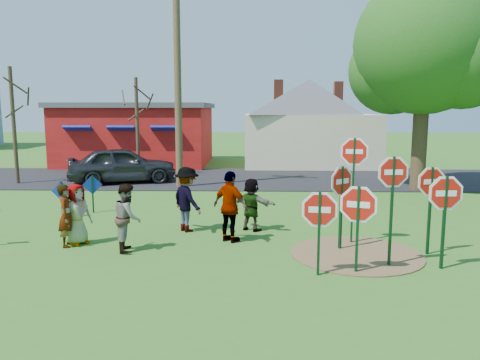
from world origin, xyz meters
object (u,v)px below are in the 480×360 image
Objects in this scene: stop_sign_d at (431,189)px; suv at (123,165)px; stop_sign_b at (354,163)px; leafy_tree at (428,52)px; person_a at (77,214)px; stop_sign_a at (319,216)px; person_b at (66,216)px; stop_sign_c at (393,185)px; utility_pole at (178,69)px.

suv is at bearing 121.98° from stop_sign_d.
stop_sign_b is 0.32× the size of leafy_tree.
leafy_tree is at bearing -19.31° from person_a.
stop_sign_b is 0.58× the size of suv.
suv is at bearing 44.39° from person_a.
suv is at bearing 146.37° from stop_sign_b.
stop_sign_a is 1.20× the size of person_b.
stop_sign_c is at bearing -66.03° from person_a.
person_a is 0.18× the size of leafy_tree.
person_b is 10.39m from utility_pole.
stop_sign_d is 1.42× the size of person_a.
utility_pole is 1.09× the size of leafy_tree.
person_b is (-9.09, 0.41, -0.82)m from stop_sign_d.
stop_sign_a is 6.53m from person_b.
stop_sign_b is at bearing 69.78° from stop_sign_a.
person_a is at bearing -144.56° from leafy_tree.
stop_sign_c is 1.64× the size of person_a.
stop_sign_a is at bearing -166.68° from suv.
suv reaches higher than person_a.
stop_sign_c is at bearing -112.80° from leafy_tree.
stop_sign_b is at bearing 139.45° from stop_sign_d.
leafy_tree reaches higher than stop_sign_b.
utility_pole is at bearing 176.87° from leafy_tree.
stop_sign_a is 1.89m from stop_sign_c.
utility_pole is (2.91, -1.12, 4.38)m from suv.
utility_pole is at bearing 27.25° from person_a.
person_a is 0.32× the size of suv.
suv is 5.38m from utility_pole.
stop_sign_d is at bearing -101.21° from person_b.
leafy_tree is at bearing -115.62° from suv.
stop_sign_b is at bearing 98.38° from stop_sign_c.
stop_sign_a is 0.20× the size of utility_pole.
person_a is 10.18m from utility_pole.
person_a is at bearing 166.28° from stop_sign_a.
stop_sign_c is 12.85m from utility_pole.
utility_pole is (-4.73, 11.23, 3.97)m from stop_sign_a.
person_a is (-7.22, -0.28, -1.34)m from stop_sign_b.
leafy_tree is (12.11, 8.69, 5.09)m from person_b.
stop_sign_c is (0.48, -1.81, -0.29)m from stop_sign_b.
stop_sign_b reaches higher than person_a.
stop_sign_d is (2.89, 1.55, 0.33)m from stop_sign_a.
stop_sign_c reaches higher than suv.
stop_sign_d is at bearing -154.18° from suv.
suv is at bearing -0.76° from person_b.
utility_pole is (-6.43, 10.59, 3.42)m from stop_sign_c.
person_b is at bearing -144.34° from leafy_tree.
utility_pole is at bearing 119.01° from stop_sign_a.
leafy_tree reaches higher than stop_sign_c.
leafy_tree is at bearing -62.97° from person_b.
stop_sign_a is 0.67× the size of stop_sign_b.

